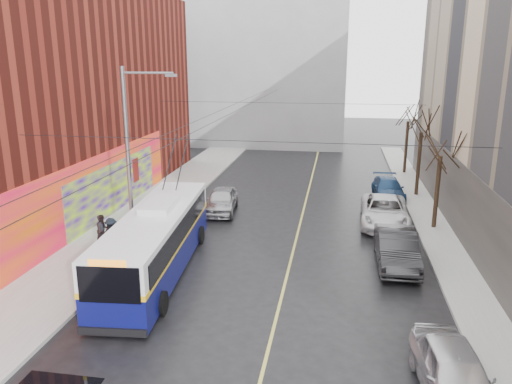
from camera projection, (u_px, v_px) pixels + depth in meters
sidewalk_left at (119, 235)px, 27.00m from camera, size 4.00×60.00×0.15m
sidewalk_right at (448, 255)px, 24.29m from camera, size 2.00×60.00×0.15m
lane_line at (298, 234)px, 27.41m from camera, size 0.12×50.00×0.01m
building_far at (256, 61)px, 55.75m from camera, size 20.50×12.10×18.00m
streetlight_pole at (131, 156)px, 23.55m from camera, size 2.65×0.60×9.00m
catenary_wires at (227, 117)px, 27.15m from camera, size 18.00×60.00×0.22m
tree_near at (442, 142)px, 26.82m from camera, size 3.20×3.20×6.40m
tree_mid at (422, 121)px, 33.41m from camera, size 3.20×3.20×6.68m
tree_far at (409, 112)px, 40.11m from camera, size 3.20×3.20×6.57m
pigeons_flying at (215, 112)px, 22.59m from camera, size 3.34×1.82×2.00m
trolleybus at (156, 241)px, 22.11m from camera, size 3.37×11.60×5.43m
parked_car_a at (454, 374)px, 14.01m from camera, size 2.24×4.69×1.55m
parked_car_b at (397, 248)px, 23.12m from camera, size 1.79×5.02×1.65m
parked_car_c at (384, 211)px, 28.72m from camera, size 2.83×5.81×1.59m
parked_car_d at (388, 189)px, 34.11m from camera, size 2.14×4.83×1.38m
following_car at (221, 200)px, 31.10m from camera, size 2.18×4.58×1.51m
pedestrian_a at (102, 230)px, 25.10m from camera, size 0.43×0.61×1.60m
pedestrian_b at (103, 230)px, 25.13m from camera, size 0.93×0.99×1.61m
pedestrian_c at (112, 234)px, 24.46m from camera, size 1.24×1.09×1.67m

